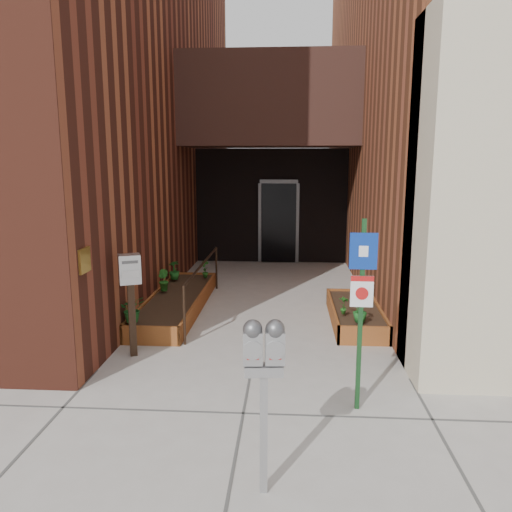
# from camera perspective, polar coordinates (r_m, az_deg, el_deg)

# --- Properties ---
(ground) EXTENTS (80.00, 80.00, 0.00)m
(ground) POSITION_cam_1_polar(r_m,az_deg,el_deg) (6.53, -0.65, -13.40)
(ground) COLOR #9E9991
(ground) RESTS_ON ground
(architecture) EXTENTS (20.00, 14.60, 10.00)m
(architecture) POSITION_cam_1_polar(r_m,az_deg,el_deg) (13.05, 0.93, 20.97)
(architecture) COLOR #5E281B
(architecture) RESTS_ON ground
(planter_left) EXTENTS (0.90, 3.60, 0.30)m
(planter_left) POSITION_cam_1_polar(r_m,az_deg,el_deg) (9.23, -9.03, -5.33)
(planter_left) COLOR brown
(planter_left) RESTS_ON ground
(planter_right) EXTENTS (0.80, 2.20, 0.30)m
(planter_right) POSITION_cam_1_polar(r_m,az_deg,el_deg) (8.60, 11.26, -6.61)
(planter_right) COLOR brown
(planter_right) RESTS_ON ground
(handrail) EXTENTS (0.04, 3.34, 0.90)m
(handrail) POSITION_cam_1_polar(r_m,az_deg,el_deg) (8.93, -6.09, -1.74)
(handrail) COLOR black
(handrail) RESTS_ON ground
(parking_meter) EXTENTS (0.33, 0.17, 1.48)m
(parking_meter) POSITION_cam_1_polar(r_m,az_deg,el_deg) (3.98, 0.90, -11.86)
(parking_meter) COLOR #949496
(parking_meter) RESTS_ON ground
(sign_post) EXTENTS (0.29, 0.07, 2.10)m
(sign_post) POSITION_cam_1_polar(r_m,az_deg,el_deg) (5.37, 11.96, -4.41)
(sign_post) COLOR #163E1B
(sign_post) RESTS_ON ground
(payment_dropbox) EXTENTS (0.34, 0.30, 1.44)m
(payment_dropbox) POSITION_cam_1_polar(r_m,az_deg,el_deg) (7.02, -14.16, -3.05)
(payment_dropbox) COLOR black
(payment_dropbox) RESTS_ON ground
(shrub_left_a) EXTENTS (0.48, 0.48, 0.40)m
(shrub_left_a) POSITION_cam_1_polar(r_m,az_deg,el_deg) (7.72, -13.91, -5.89)
(shrub_left_a) COLOR #195A1F
(shrub_left_a) RESTS_ON planter_left
(shrub_left_b) EXTENTS (0.31, 0.31, 0.40)m
(shrub_left_b) POSITION_cam_1_polar(r_m,az_deg,el_deg) (9.42, -10.57, -2.73)
(shrub_left_b) COLOR #20611B
(shrub_left_b) RESTS_ON planter_left
(shrub_left_c) EXTENTS (0.30, 0.30, 0.39)m
(shrub_left_c) POSITION_cam_1_polar(r_m,az_deg,el_deg) (10.29, -9.32, -1.59)
(shrub_left_c) COLOR #1B601F
(shrub_left_c) RESTS_ON planter_left
(shrub_left_d) EXTENTS (0.28, 0.28, 0.38)m
(shrub_left_d) POSITION_cam_1_polar(r_m,az_deg,el_deg) (10.35, -5.86, -1.44)
(shrub_left_d) COLOR #1D5B1A
(shrub_left_d) RESTS_ON planter_left
(shrub_right_a) EXTENTS (0.23, 0.23, 0.37)m
(shrub_right_a) POSITION_cam_1_polar(r_m,az_deg,el_deg) (7.66, 11.81, -6.05)
(shrub_right_a) COLOR #1A5B1F
(shrub_right_a) RESTS_ON planter_right
(shrub_right_b) EXTENTS (0.21, 0.21, 0.30)m
(shrub_right_b) POSITION_cam_1_polar(r_m,az_deg,el_deg) (8.00, 10.02, -5.53)
(shrub_right_b) COLOR #205E1B
(shrub_right_b) RESTS_ON planter_right
(shrub_right_c) EXTENTS (0.35, 0.35, 0.31)m
(shrub_right_c) POSITION_cam_1_polar(r_m,az_deg,el_deg) (9.05, 12.10, -3.63)
(shrub_right_c) COLOR #1B5E1D
(shrub_right_c) RESTS_ON planter_right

